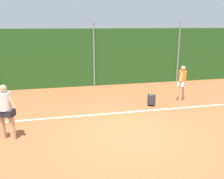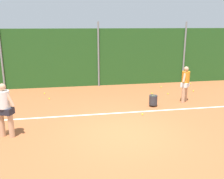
{
  "view_description": "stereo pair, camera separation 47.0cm",
  "coord_description": "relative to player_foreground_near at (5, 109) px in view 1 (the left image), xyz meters",
  "views": [
    {
      "loc": [
        -2.17,
        -7.31,
        3.51
      ],
      "look_at": [
        -0.1,
        1.69,
        1.08
      ],
      "focal_mm": 39.82,
      "sensor_mm": 36.0,
      "label": 1
    },
    {
      "loc": [
        -1.71,
        -7.41,
        3.51
      ],
      "look_at": [
        -0.1,
        1.69,
        1.08
      ],
      "focal_mm": 39.82,
      "sensor_mm": 36.0,
      "label": 2
    }
  ],
  "objects": [
    {
      "name": "tennis_ball_2",
      "position": [
        6.24,
        4.01,
        -0.95
      ],
      "size": [
        0.07,
        0.07,
        0.07
      ],
      "primitive_type": "sphere",
      "color": "#CCDB33",
      "rests_on": "ground_plane"
    },
    {
      "name": "tennis_ball_12",
      "position": [
        9.27,
        5.75,
        -0.95
      ],
      "size": [
        0.07,
        0.07,
        0.07
      ],
      "primitive_type": "sphere",
      "color": "#CCDB33",
      "rests_on": "ground_plane"
    },
    {
      "name": "tennis_ball_10",
      "position": [
        8.61,
        4.12,
        -0.95
      ],
      "size": [
        0.07,
        0.07,
        0.07
      ],
      "primitive_type": "sphere",
      "color": "#CCDB33",
      "rests_on": "ground_plane"
    },
    {
      "name": "tennis_ball_4",
      "position": [
        1.05,
        3.99,
        -0.95
      ],
      "size": [
        0.07,
        0.07,
        0.07
      ],
      "primitive_type": "sphere",
      "color": "#CCDB33",
      "rests_on": "ground_plane"
    },
    {
      "name": "tennis_ball_8",
      "position": [
        -0.69,
        2.83,
        -0.95
      ],
      "size": [
        0.07,
        0.07,
        0.07
      ],
      "primitive_type": "sphere",
      "color": "#CCDB33",
      "rests_on": "ground_plane"
    },
    {
      "name": "tennis_ball_11",
      "position": [
        4.86,
        1.13,
        -0.95
      ],
      "size": [
        0.07,
        0.07,
        0.07
      ],
      "primitive_type": "sphere",
      "color": "#CCDB33",
      "rests_on": "ground_plane"
    },
    {
      "name": "tennis_ball_7",
      "position": [
        7.21,
        5.24,
        -0.95
      ],
      "size": [
        0.07,
        0.07,
        0.07
      ],
      "primitive_type": "sphere",
      "color": "#CCDB33",
      "rests_on": "ground_plane"
    },
    {
      "name": "tennis_ball_0",
      "position": [
        -0.65,
        2.43,
        -0.95
      ],
      "size": [
        0.07,
        0.07,
        0.07
      ],
      "primitive_type": "sphere",
      "color": "#CCDB33",
      "rests_on": "ground_plane"
    },
    {
      "name": "court_baseline_paint",
      "position": [
        3.75,
        1.52,
        -0.98
      ],
      "size": [
        13.29,
        0.1,
        0.01
      ],
      "primitive_type": "cube",
      "color": "white",
      "rests_on": "ground_plane"
    },
    {
      "name": "hedge_fence_backdrop",
      "position": [
        3.75,
        6.47,
        0.66
      ],
      "size": [
        18.19,
        0.25,
        3.29
      ],
      "primitive_type": "cube",
      "color": "#23511E",
      "rests_on": "ground_plane"
    },
    {
      "name": "ground_plane",
      "position": [
        3.75,
        1.6,
        -0.99
      ],
      "size": [
        27.98,
        27.98,
        0.0
      ],
      "primitive_type": "plane",
      "color": "#A85B33"
    },
    {
      "name": "player_foreground_near",
      "position": [
        0.0,
        0.0,
        0.0
      ],
      "size": [
        0.77,
        0.48,
        1.76
      ],
      "rotation": [
        0.0,
        0.0,
        2.73
      ],
      "color": "tan",
      "rests_on": "ground_plane"
    },
    {
      "name": "tennis_ball_9",
      "position": [
        0.74,
        5.0,
        -0.95
      ],
      "size": [
        0.07,
        0.07,
        0.07
      ],
      "primitive_type": "sphere",
      "color": "#CCDB33",
      "rests_on": "ground_plane"
    },
    {
      "name": "ball_hopper",
      "position": [
        5.64,
        2.11,
        -0.69
      ],
      "size": [
        0.36,
        0.36,
        0.51
      ],
      "color": "#2D2D33",
      "rests_on": "ground_plane"
    },
    {
      "name": "tennis_ball_3",
      "position": [
        -0.36,
        0.69,
        -0.95
      ],
      "size": [
        0.07,
        0.07,
        0.07
      ],
      "primitive_type": "sphere",
      "color": "#CCDB33",
      "rests_on": "ground_plane"
    },
    {
      "name": "fence_post_center",
      "position": [
        3.75,
        6.29,
        0.85
      ],
      "size": [
        0.1,
        0.1,
        3.66
      ],
      "primitive_type": "cylinder",
      "color": "gray",
      "rests_on": "ground_plane"
    },
    {
      "name": "tennis_ball_6",
      "position": [
        7.04,
        3.81,
        -0.95
      ],
      "size": [
        0.07,
        0.07,
        0.07
      ],
      "primitive_type": "sphere",
      "color": "#CCDB33",
      "rests_on": "ground_plane"
    },
    {
      "name": "fence_post_right",
      "position": [
        9.0,
        6.29,
        0.85
      ],
      "size": [
        0.1,
        0.1,
        3.66
      ],
      "primitive_type": "cylinder",
      "color": "gray",
      "rests_on": "ground_plane"
    },
    {
      "name": "player_midcourt",
      "position": [
        7.3,
        2.51,
        -0.05
      ],
      "size": [
        0.54,
        0.63,
        1.66
      ],
      "rotation": [
        0.0,
        0.0,
        0.81
      ],
      "color": "tan",
      "rests_on": "ground_plane"
    }
  ]
}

